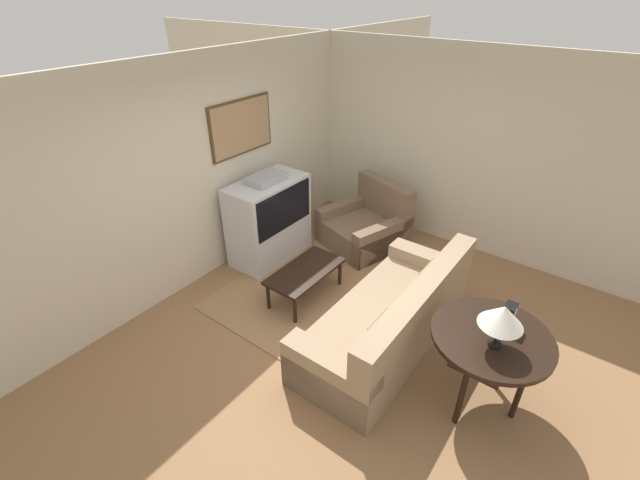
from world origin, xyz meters
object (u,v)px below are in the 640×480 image
object	(u,v)px
tv	(269,219)
coffee_table	(305,273)
console_table	(491,342)
table_lamp	(502,316)
mantel_clock	(508,315)
armchair	(366,227)
couch	(391,319)

from	to	relation	value
tv	coffee_table	size ratio (longest dim) A/B	1.24
tv	console_table	size ratio (longest dim) A/B	1.20
tv	console_table	distance (m)	3.21
console_table	table_lamp	size ratio (longest dim) A/B	2.49
console_table	mantel_clock	xyz separation A→B (m)	(0.20, -0.04, 0.18)
coffee_table	table_lamp	bearing A→B (deg)	-98.03
mantel_clock	armchair	bearing A→B (deg)	57.08
coffee_table	mantel_clock	world-z (taller)	mantel_clock
couch	mantel_clock	world-z (taller)	mantel_clock
couch	table_lamp	size ratio (longest dim) A/B	5.56
console_table	mantel_clock	size ratio (longest dim) A/B	4.77
couch	coffee_table	bearing A→B (deg)	-92.70
armchair	coffee_table	world-z (taller)	armchair
couch	tv	bearing A→B (deg)	-102.73
table_lamp	mantel_clock	world-z (taller)	table_lamp
table_lamp	armchair	bearing A→B (deg)	52.04
couch	console_table	bearing A→B (deg)	80.76
tv	coffee_table	world-z (taller)	tv
console_table	table_lamp	xyz separation A→B (m)	(-0.11, -0.04, 0.38)
couch	coffee_table	xyz separation A→B (m)	(0.05, 1.18, 0.05)
console_table	table_lamp	bearing A→B (deg)	-158.92
couch	armchair	world-z (taller)	armchair
couch	console_table	size ratio (longest dim) A/B	2.23
couch	armchair	bearing A→B (deg)	-140.94
table_lamp	couch	bearing A→B (deg)	75.84
tv	armchair	distance (m)	1.41
table_lamp	mantel_clock	size ratio (longest dim) A/B	1.91
coffee_table	mantel_clock	xyz separation A→B (m)	(-0.01, -2.23, 0.54)
couch	console_table	world-z (taller)	couch
armchair	console_table	xyz separation A→B (m)	(-1.69, -2.27, 0.44)
armchair	console_table	size ratio (longest dim) A/B	1.23
armchair	mantel_clock	world-z (taller)	mantel_clock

